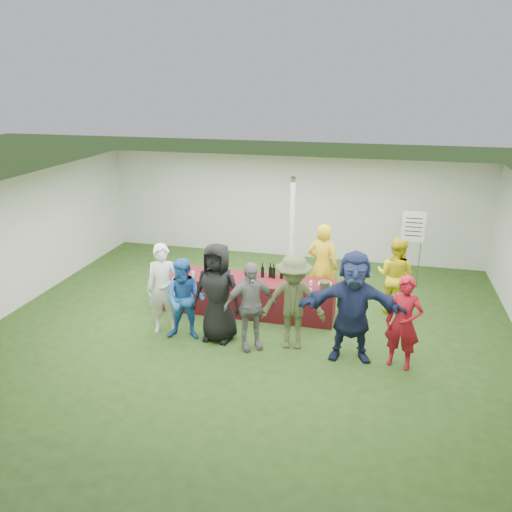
% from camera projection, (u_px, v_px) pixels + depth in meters
% --- Properties ---
extents(ground, '(60.00, 60.00, 0.00)m').
position_uv_depth(ground, '(255.00, 320.00, 10.04)').
color(ground, '#284719').
rests_on(ground, ground).
extents(tent, '(10.00, 10.00, 10.00)m').
position_uv_depth(tent, '(292.00, 240.00, 10.57)').
color(tent, white).
rests_on(tent, ground).
extents(serving_table, '(3.60, 0.80, 0.75)m').
position_uv_depth(serving_table, '(247.00, 295.00, 10.27)').
color(serving_table, maroon).
rests_on(serving_table, ground).
extents(wine_bottles, '(0.63, 0.14, 0.32)m').
position_uv_depth(wine_bottles, '(275.00, 273.00, 10.11)').
color(wine_bottles, black).
rests_on(wine_bottles, serving_table).
extents(wine_glasses, '(2.77, 0.11, 0.16)m').
position_uv_depth(wine_glasses, '(224.00, 276.00, 9.96)').
color(wine_glasses, silver).
rests_on(wine_glasses, serving_table).
extents(water_bottle, '(0.07, 0.07, 0.23)m').
position_uv_depth(water_bottle, '(253.00, 273.00, 10.15)').
color(water_bottle, silver).
rests_on(water_bottle, serving_table).
extents(bar_towel, '(0.25, 0.18, 0.03)m').
position_uv_depth(bar_towel, '(325.00, 284.00, 9.83)').
color(bar_towel, white).
rests_on(bar_towel, serving_table).
extents(dump_bucket, '(0.22, 0.22, 0.18)m').
position_uv_depth(dump_bucket, '(325.00, 286.00, 9.55)').
color(dump_bucket, slate).
rests_on(dump_bucket, serving_table).
extents(wine_list_sign, '(0.50, 0.03, 1.80)m').
position_uv_depth(wine_list_sign, '(413.00, 233.00, 11.21)').
color(wine_list_sign, slate).
rests_on(wine_list_sign, ground).
extents(staff_pourer, '(0.75, 0.58, 1.83)m').
position_uv_depth(staff_pourer, '(322.00, 266.00, 10.33)').
color(staff_pourer, gold).
rests_on(staff_pourer, ground).
extents(staff_back, '(0.96, 0.86, 1.62)m').
position_uv_depth(staff_back, '(395.00, 276.00, 10.12)').
color(staff_back, yellow).
rests_on(staff_back, ground).
extents(customer_0, '(0.73, 0.57, 1.75)m').
position_uv_depth(customer_0, '(164.00, 289.00, 9.32)').
color(customer_0, silver).
rests_on(customer_0, ground).
extents(customer_1, '(0.84, 0.70, 1.56)m').
position_uv_depth(customer_1, '(185.00, 300.00, 9.10)').
color(customer_1, '#235DB0').
rests_on(customer_1, ground).
extents(customer_2, '(0.96, 0.68, 1.86)m').
position_uv_depth(customer_2, '(218.00, 293.00, 9.02)').
color(customer_2, black).
rests_on(customer_2, ground).
extents(customer_3, '(1.02, 0.84, 1.63)m').
position_uv_depth(customer_3, '(250.00, 306.00, 8.76)').
color(customer_3, slate).
rests_on(customer_3, ground).
extents(customer_4, '(1.21, 0.79, 1.75)m').
position_uv_depth(customer_4, '(293.00, 302.00, 8.76)').
color(customer_4, '#444C2A').
rests_on(customer_4, ground).
extents(customer_5, '(1.85, 0.74, 1.95)m').
position_uv_depth(customer_5, '(353.00, 307.00, 8.37)').
color(customer_5, '#192243').
rests_on(customer_5, ground).
extents(customer_6, '(0.67, 0.52, 1.61)m').
position_uv_depth(customer_6, '(403.00, 323.00, 8.18)').
color(customer_6, maroon).
rests_on(customer_6, ground).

